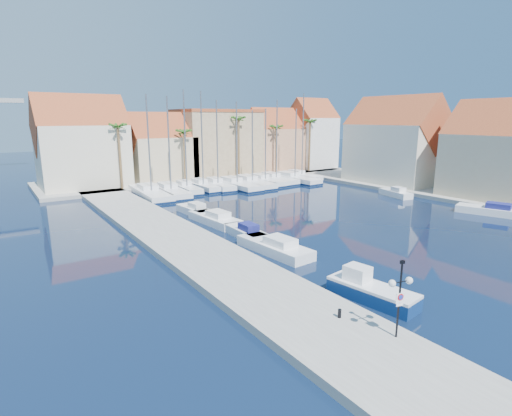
{
  "coord_description": "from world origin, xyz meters",
  "views": [
    {
      "loc": [
        -21.94,
        -16.44,
        10.55
      ],
      "look_at": [
        -3.27,
        11.18,
        3.0
      ],
      "focal_mm": 28.0,
      "sensor_mm": 36.0,
      "label": 1
    }
  ],
  "objects": [
    {
      "name": "palm_0",
      "position": [
        -6.0,
        42.0,
        9.08
      ],
      "size": [
        2.6,
        2.6,
        10.15
      ],
      "color": "brown",
      "rests_on": "shore_north"
    },
    {
      "name": "building_6",
      "position": [
        32.0,
        24.0,
        6.52
      ],
      "size": [
        9.0,
        14.3,
        13.5
      ],
      "color": "beige",
      "rests_on": "shore_east"
    },
    {
      "name": "palm_1",
      "position": [
        4.0,
        42.0,
        8.14
      ],
      "size": [
        2.6,
        2.6,
        9.15
      ],
      "color": "brown",
      "rests_on": "shore_north"
    },
    {
      "name": "shore_east",
      "position": [
        32.0,
        15.0,
        0.25
      ],
      "size": [
        12.0,
        60.0,
        0.5
      ],
      "primitive_type": "cube",
      "color": "gray",
      "rests_on": "ground"
    },
    {
      "name": "palm_4",
      "position": [
        30.0,
        42.0,
        9.55
      ],
      "size": [
        2.6,
        2.6,
        10.65
      ],
      "color": "brown",
      "rests_on": "shore_north"
    },
    {
      "name": "palm_3",
      "position": [
        22.0,
        42.0,
        8.61
      ],
      "size": [
        2.6,
        2.6,
        9.65
      ],
      "color": "brown",
      "rests_on": "shore_north"
    },
    {
      "name": "motorboat_west_1",
      "position": [
        -3.35,
        12.68,
        0.51
      ],
      "size": [
        1.86,
        5.33,
        1.4
      ],
      "rotation": [
        0.0,
        0.0,
        -0.03
      ],
      "color": "white",
      "rests_on": "ground"
    },
    {
      "name": "shore_north",
      "position": [
        10.0,
        48.0,
        0.25
      ],
      "size": [
        54.0,
        16.0,
        0.5
      ],
      "primitive_type": "cube",
      "color": "gray",
      "rests_on": "ground"
    },
    {
      "name": "sailboat_6",
      "position": [
        12.29,
        35.82,
        0.56
      ],
      "size": [
        3.37,
        11.25,
        11.65
      ],
      "rotation": [
        0.0,
        0.0,
        -0.04
      ],
      "color": "white",
      "rests_on": "ground"
    },
    {
      "name": "sailboat_1",
      "position": [
        -1.23,
        35.73,
        0.58
      ],
      "size": [
        3.54,
        10.88,
        13.37
      ],
      "rotation": [
        0.0,
        0.0,
        -0.07
      ],
      "color": "white",
      "rests_on": "ground"
    },
    {
      "name": "building_3",
      "position": [
        25.0,
        47.0,
        5.86
      ],
      "size": [
        10.3,
        8.0,
        12.0
      ],
      "color": "tan",
      "rests_on": "shore_north"
    },
    {
      "name": "motorboat_west_2",
      "position": [
        -3.31,
        18.59,
        0.51
      ],
      "size": [
        2.73,
        7.13,
        1.4
      ],
      "rotation": [
        0.0,
        0.0,
        0.07
      ],
      "color": "white",
      "rests_on": "ground"
    },
    {
      "name": "palm_2",
      "position": [
        14.0,
        42.0,
        10.02
      ],
      "size": [
        2.6,
        2.6,
        11.15
      ],
      "color": "brown",
      "rests_on": "shore_north"
    },
    {
      "name": "sailboat_5",
      "position": [
        9.26,
        35.5,
        0.57
      ],
      "size": [
        3.28,
        11.2,
        12.87
      ],
      "rotation": [
        0.0,
        0.0,
        0.03
      ],
      "color": "white",
      "rests_on": "ground"
    },
    {
      "name": "motorboat_east_0",
      "position": [
        24.03,
        4.65,
        0.51
      ],
      "size": [
        4.19,
        7.23,
        1.4
      ],
      "rotation": [
        0.0,
        0.0,
        0.31
      ],
      "color": "white",
      "rests_on": "ground"
    },
    {
      "name": "lamp_post",
      "position": [
        -7.0,
        -6.11,
        3.01
      ],
      "size": [
        1.27,
        0.57,
        3.82
      ],
      "rotation": [
        0.0,
        0.0,
        -0.23
      ],
      "color": "black",
      "rests_on": "quay_west"
    },
    {
      "name": "fishing_boat",
      "position": [
        -4.11,
        -2.08,
        0.62
      ],
      "size": [
        2.54,
        5.52,
        1.86
      ],
      "rotation": [
        0.0,
        0.0,
        0.15
      ],
      "color": "navy",
      "rests_on": "ground"
    },
    {
      "name": "building_2",
      "position": [
        13.0,
        48.0,
        6.26
      ],
      "size": [
        14.2,
        10.2,
        11.5
      ],
      "color": "#9E8261",
      "rests_on": "shore_north"
    },
    {
      "name": "building_4",
      "position": [
        34.0,
        46.0,
        6.97
      ],
      "size": [
        8.3,
        8.0,
        14.0
      ],
      "color": "silver",
      "rests_on": "shore_north"
    },
    {
      "name": "ground",
      "position": [
        0.0,
        0.0,
        0.0
      ],
      "size": [
        260.0,
        260.0,
        0.0
      ],
      "primitive_type": "plane",
      "color": "black",
      "rests_on": "ground"
    },
    {
      "name": "bollard",
      "position": [
        -7.85,
        -3.27,
        0.73
      ],
      "size": [
        0.18,
        0.18,
        0.46
      ],
      "primitive_type": "cylinder",
      "color": "black",
      "rests_on": "quay_west"
    },
    {
      "name": "sailboat_8",
      "position": [
        17.44,
        36.43,
        0.6
      ],
      "size": [
        3.04,
        10.06,
        13.34
      ],
      "rotation": [
        0.0,
        0.0,
        0.04
      ],
      "color": "white",
      "rests_on": "ground"
    },
    {
      "name": "sailboat_3",
      "position": [
        4.32,
        36.92,
        0.65
      ],
      "size": [
        2.42,
        8.54,
        14.26
      ],
      "rotation": [
        0.0,
        0.0,
        0.02
      ],
      "color": "white",
      "rests_on": "ground"
    },
    {
      "name": "building_1",
      "position": [
        2.0,
        47.0,
        5.3
      ],
      "size": [
        10.3,
        8.0,
        11.0
      ],
      "color": "#C9B28D",
      "rests_on": "shore_north"
    },
    {
      "name": "sailboat_4",
      "position": [
        6.65,
        36.56,
        0.61
      ],
      "size": [
        2.95,
        9.09,
        13.06
      ],
      "rotation": [
        0.0,
        0.0,
        -0.06
      ],
      "color": "white",
      "rests_on": "ground"
    },
    {
      "name": "quay_west",
      "position": [
        -9.0,
        13.5,
        0.25
      ],
      "size": [
        6.0,
        77.0,
        0.5
      ],
      "primitive_type": "cube",
      "color": "gray",
      "rests_on": "ground"
    },
    {
      "name": "building_5",
      "position": [
        32.0,
        8.0,
        5.96
      ],
      "size": [
        9.0,
        12.3,
        12.5
      ],
      "color": "#C9B28D",
      "rests_on": "shore_east"
    },
    {
      "name": "sailboat_10",
      "position": [
        23.17,
        36.64,
        0.64
      ],
      "size": [
        3.02,
        9.1,
        14.53
      ],
      "rotation": [
        0.0,
        0.0,
        0.07
      ],
      "color": "white",
      "rests_on": "ground"
    },
    {
      "name": "motorboat_west_0",
      "position": [
        -3.64,
        7.89,
        0.51
      ],
      "size": [
        2.83,
        7.25,
        1.4
      ],
      "rotation": [
        0.0,
        0.0,
        0.08
      ],
      "color": "white",
      "rests_on": "ground"
    },
    {
      "name": "motorboat_east_1",
      "position": [
        23.98,
        17.29,
        0.51
      ],
      "size": [
        2.77,
        5.36,
        1.4
      ],
      "rotation": [
        0.0,
        0.0,
        -0.23
      ],
      "color": "white",
      "rests_on": "ground"
    },
    {
      "name": "sailboat_7",
      "position": [
        14.88,
        35.96,
        0.58
      ],
      "size": [
        3.1,
        9.63,
        11.95
      ],
      "rotation": [
        0.0,
        0.0,
        0.06
      ],
      "color": "white",
      "rests_on": "ground"
    },
    {
      "name": "sailboat_0",
      "position": [
        -3.97,
        35.93,
        0.57
      ],
      "size": [
        3.77,
        11.95,
        13.54
      ],
      "rotation": [
        0.0,
        0.0,
        -0.06
      ],
      "color": "white",
      "rests_on": "ground"
    },
    {
      "name": "motorboat_west_3",
      "position": [
        -3.3,
        23.35,
        0.51
      ],
      "size": [
        2.11,
        5.66,
        1.4
      ],
      "rotation": [
        0.0,
        0.0,
        0.06
      ],
      "color": "white",
      "rests_on": "ground"
    },
    {
      "name": "building_0",
      "position": [
        -10.0,
        47.0,
        6.52
      ],
      "size": [
        12.3,
        9.0,
        13.5
      ],
      "color": "beige",
      "rests_on": "shore_north"
    },
    {
      "name": "sailboat_9",
      "position": [
        20.43,
        35.34,
        0.56
      ],
      "size": [
        3.68,
        11.32,
        11.98
      ],
      "rotation": [
        0.0,
        0.0,
        0.07
      ],
      "color": "white",
      "rests_on": "ground"
    },
    {
      "name": "sailboat_2",
      "position": [
        1.58,
        36.55,
        0.65
      ],
      "size": [
        2.78,
        8.48,
        14.34
      ],
      "rotation": [
        0.0,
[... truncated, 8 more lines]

